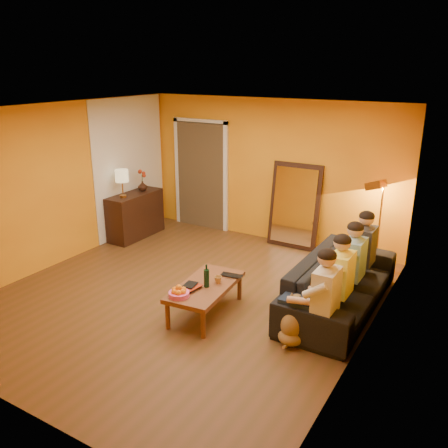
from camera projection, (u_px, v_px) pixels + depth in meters
The scene contains 27 objects.
room_shell at pixel (198, 202), 6.69m from camera, with size 5.00×5.50×2.60m.
white_accent at pixel (130, 167), 9.02m from camera, with size 0.02×1.90×2.58m, color white.
doorway_recess at pixel (204, 175), 9.50m from camera, with size 1.06×0.30×2.10m, color #3F2D19.
door_jamb_left at pixel (178, 173), 9.68m from camera, with size 0.08×0.06×2.20m, color white.
door_jamb_right at pixel (226, 179), 9.13m from camera, with size 0.08×0.06×2.20m, color white.
door_header at pixel (200, 121), 9.06m from camera, with size 1.22×0.06×0.08m, color white.
mirror_frame at pixel (295, 206), 8.44m from camera, with size 0.92×0.06×1.52m, color #321810.
mirror_glass at pixel (294, 206), 8.40m from camera, with size 0.78×0.02×1.36m, color white.
sideboard at pixel (136, 215), 9.02m from camera, with size 0.44×1.18×0.85m, color #321810.
table_lamp at pixel (122, 184), 8.56m from camera, with size 0.24×0.24×0.51m, color beige, non-canonical shape.
sofa at pixel (340, 284), 6.36m from camera, with size 0.95×2.43×0.71m, color black.
coffee_table at pixel (206, 299), 6.26m from camera, with size 0.62×1.22×0.42m, color brown, non-canonical shape.
floor_lamp at pixel (379, 227), 7.47m from camera, with size 0.30×0.24×1.44m, color #B77D35, non-canonical shape.
dog at pixel (294, 320), 5.59m from camera, with size 0.32×0.50×0.59m, color olive, non-canonical shape.
person_far_left at pixel (326, 299), 5.40m from camera, with size 0.70×0.44×1.22m, color beige, non-canonical shape.
person_mid_left at pixel (341, 281), 5.85m from camera, with size 0.70×0.44×1.22m, color #FBF153, non-canonical shape.
person_mid_right at pixel (353, 266), 6.29m from camera, with size 0.70×0.44×1.22m, color #7EA9C4, non-canonical shape.
person_far_right at pixel (365, 252), 6.74m from camera, with size 0.70×0.44×1.22m, color #2D2D31, non-canonical shape.
fruit_bowl at pixel (179, 291), 5.85m from camera, with size 0.26×0.26×0.16m, color #EB53A1, non-canonical shape.
wine_bottle at pixel (207, 276), 6.08m from camera, with size 0.07×0.07×0.31m, color black.
tumbler at pixel (218, 280), 6.22m from camera, with size 0.10×0.10×0.09m, color #B27F3F.
laptop at pixel (231, 277), 6.39m from camera, with size 0.30×0.20×0.02m, color black.
book_lower at pixel (185, 286), 6.12m from camera, with size 0.18×0.25×0.02m, color #321810.
book_mid at pixel (186, 285), 6.11m from camera, with size 0.18×0.25×0.02m, color #A92D13.
book_upper at pixel (185, 284), 6.09m from camera, with size 0.15×0.20×0.02m, color black.
vase at pixel (143, 186), 9.06m from camera, with size 0.18×0.18×0.18m, color #321810.
flowers at pixel (142, 174), 8.98m from camera, with size 0.17×0.17×0.42m, color #A92D13, non-canonical shape.
Camera 1 is at (3.61, -4.97, 3.16)m, focal length 38.00 mm.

